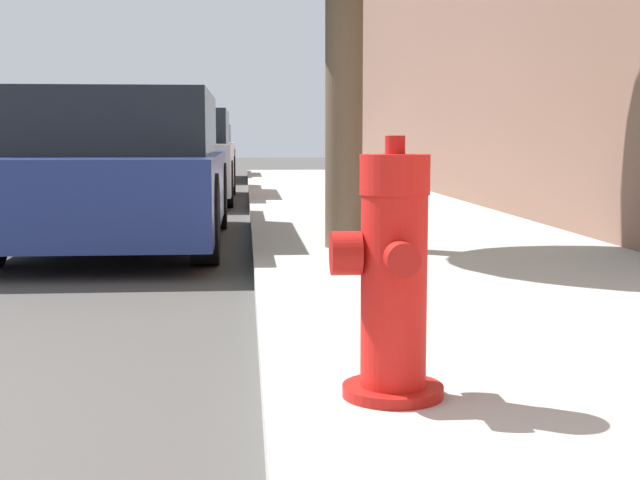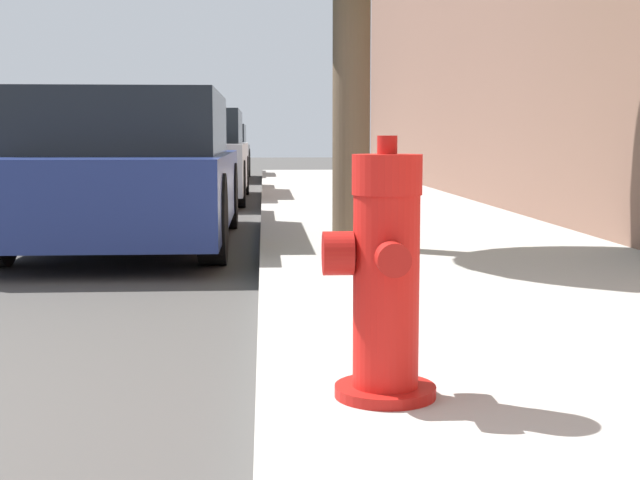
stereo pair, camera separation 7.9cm
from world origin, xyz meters
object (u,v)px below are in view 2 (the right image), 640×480
(fire_hydrant, at_px, (384,279))
(parked_car_far, at_px, (211,152))
(parked_car_near, at_px, (130,171))
(parked_car_mid, at_px, (188,157))

(fire_hydrant, xyz_separation_m, parked_car_far, (-1.54, 17.29, 0.10))
(fire_hydrant, height_order, parked_car_near, parked_car_near)
(fire_hydrant, height_order, parked_car_mid, parked_car_mid)
(parked_car_mid, bearing_deg, fire_hydrant, -82.05)
(fire_hydrant, relative_size, parked_car_mid, 0.19)
(parked_car_near, bearing_deg, parked_car_far, 90.07)
(fire_hydrant, relative_size, parked_car_far, 0.20)
(fire_hydrant, bearing_deg, parked_car_near, 106.52)
(parked_car_far, bearing_deg, parked_car_mid, -89.48)
(fire_hydrant, bearing_deg, parked_car_mid, 97.95)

